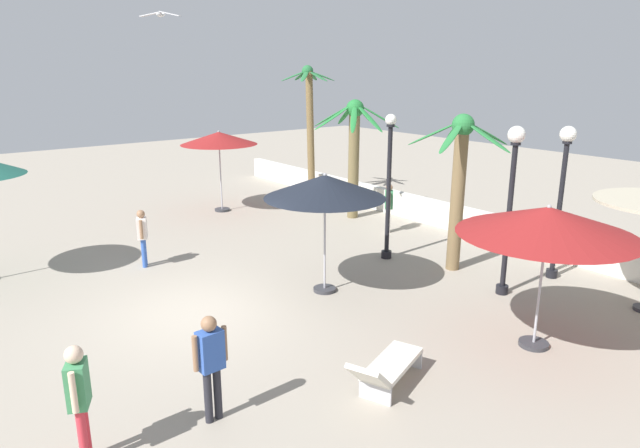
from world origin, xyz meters
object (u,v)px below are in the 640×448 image
object	(u,v)px
guest_0	(79,393)
guest_1	(142,233)
lounge_chair_0	(386,368)
patio_umbrella_0	(325,187)
patio_umbrella_4	(219,139)
lamp_post_3	(511,191)
guest_3	(389,204)
seagull_0	(160,14)
patio_umbrella_3	(548,222)
lamp_post_1	(562,184)
palm_tree_2	(310,117)
guest_2	(211,358)
palm_tree_0	(354,143)
palm_tree_1	(459,174)
lamp_post_2	(389,182)

from	to	relation	value
guest_0	guest_1	xyz separation A→B (m)	(-6.93, 3.49, -0.13)
lounge_chair_0	guest_1	xyz separation A→B (m)	(-8.12, -0.87, 0.53)
patio_umbrella_0	guest_0	bearing A→B (deg)	-66.50
patio_umbrella_4	lamp_post_3	size ratio (longest dim) A/B	0.75
guest_3	seagull_0	size ratio (longest dim) A/B	1.34
patio_umbrella_4	lamp_post_3	xyz separation A→B (m)	(10.90, 1.37, -0.19)
patio_umbrella_3	guest_1	xyz separation A→B (m)	(-8.78, -4.12, -1.52)
seagull_0	lamp_post_1	bearing A→B (deg)	32.42
palm_tree_2	guest_0	xyz separation A→B (m)	(10.91, -11.96, -2.13)
patio_umbrella_4	guest_2	bearing A→B (deg)	-29.04
palm_tree_2	guest_2	size ratio (longest dim) A/B	3.06
palm_tree_2	lamp_post_3	bearing A→B (deg)	-13.59
lamp_post_3	guest_1	distance (m)	9.16
patio_umbrella_3	palm_tree_0	xyz separation A→B (m)	(-9.14, 3.49, 0.14)
palm_tree_2	guest_3	size ratio (longest dim) A/B	3.30
lamp_post_3	seagull_0	xyz separation A→B (m)	(-9.08, -3.98, 4.06)
patio_umbrella_3	palm_tree_0	size ratio (longest dim) A/B	0.79
patio_umbrella_3	guest_0	distance (m)	7.96
palm_tree_1	lamp_post_2	xyz separation A→B (m)	(-1.69, -0.76, -0.39)
palm_tree_0	guest_3	size ratio (longest dim) A/B	2.59
lounge_chair_0	guest_0	size ratio (longest dim) A/B	1.14
palm_tree_2	guest_1	xyz separation A→B (m)	(3.98, -8.46, -2.26)
patio_umbrella_3	guest_3	distance (m)	7.90
lounge_chair_0	palm_tree_0	bearing A→B (deg)	141.55
patio_umbrella_0	guest_1	xyz separation A→B (m)	(-4.25, -2.68, -1.58)
patio_umbrella_4	seagull_0	distance (m)	5.01
patio_umbrella_0	patio_umbrella_3	bearing A→B (deg)	17.58
patio_umbrella_0	patio_umbrella_3	distance (m)	4.76
guest_0	seagull_0	world-z (taller)	seagull_0
lamp_post_1	lounge_chair_0	xyz separation A→B (m)	(1.07, -6.84, -1.99)
lamp_post_2	seagull_0	world-z (taller)	seagull_0
lounge_chair_0	patio_umbrella_4	bearing A→B (deg)	163.52
lounge_chair_0	guest_1	world-z (taller)	guest_1
patio_umbrella_0	lamp_post_3	xyz separation A→B (m)	(2.66, 3.15, -0.06)
patio_umbrella_3	guest_2	bearing A→B (deg)	-105.84
palm_tree_1	lamp_post_2	bearing A→B (deg)	-155.94
seagull_0	guest_1	bearing A→B (deg)	-40.32
patio_umbrella_4	guest_1	world-z (taller)	patio_umbrella_4
lamp_post_3	seagull_0	size ratio (longest dim) A/B	3.32
patio_umbrella_4	guest_1	size ratio (longest dim) A/B	1.90
palm_tree_2	patio_umbrella_4	bearing A→B (deg)	-90.35
seagull_0	lamp_post_3	bearing A→B (deg)	23.66
patio_umbrella_3	palm_tree_2	world-z (taller)	palm_tree_2
patio_umbrella_3	palm_tree_1	size ratio (longest dim) A/B	0.80
lamp_post_1	lamp_post_3	xyz separation A→B (m)	(-0.14, -1.88, 0.06)
patio_umbrella_3	guest_0	xyz separation A→B (m)	(-1.85, -7.61, -1.40)
guest_3	seagull_0	world-z (taller)	seagull_0
lamp_post_3	guest_0	world-z (taller)	lamp_post_3
lamp_post_2	guest_3	world-z (taller)	lamp_post_2
palm_tree_0	patio_umbrella_4	bearing A→B (deg)	-139.20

